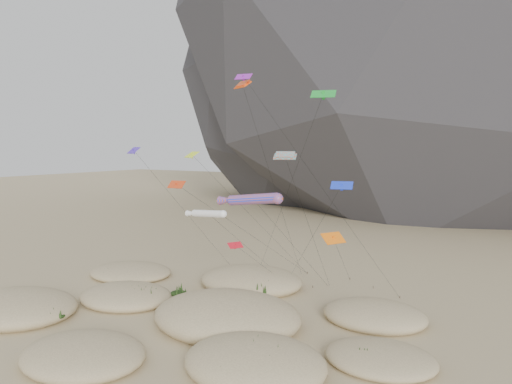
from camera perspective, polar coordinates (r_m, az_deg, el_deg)
ground at (r=51.63m, az=-7.72°, el=-15.71°), size 500.00×500.00×0.00m
dunes at (r=55.87m, az=-7.52°, el=-13.25°), size 50.24×37.67×4.25m
dune_grass at (r=54.07m, az=-5.20°, el=-13.74°), size 40.91×29.28×1.39m
kite_stakes at (r=69.58m, az=6.47°, el=-9.99°), size 24.69×6.38×0.30m
rainbow_tube_kite at (r=59.06m, az=-0.56°, el=-0.85°), size 10.51×10.96×13.15m
white_tube_kite at (r=59.49m, az=-5.67°, el=-2.49°), size 6.89×14.58×11.12m
orange_parafoil at (r=61.78m, az=-1.45°, el=11.90°), size 3.51×13.47×26.37m
multi_parafoil at (r=52.56m, az=3.41°, el=3.95°), size 2.57×14.87×17.90m
delta_kites at (r=56.17m, az=-0.22°, el=3.26°), size 29.93×22.00×26.97m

